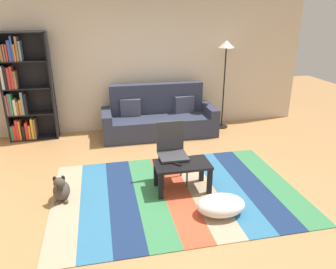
{
  "coord_description": "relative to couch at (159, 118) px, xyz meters",
  "views": [
    {
      "loc": [
        -0.95,
        -4.11,
        2.4
      ],
      "look_at": [
        -0.0,
        0.31,
        0.65
      ],
      "focal_mm": 34.68,
      "sensor_mm": 36.0,
      "label": 1
    }
  ],
  "objects": [
    {
      "name": "folding_chair",
      "position": [
        -0.17,
        -1.94,
        0.2
      ],
      "size": [
        0.4,
        0.4,
        0.9
      ],
      "rotation": [
        0.0,
        0.0,
        -0.73
      ],
      "color": "#38383D",
      "rests_on": "ground_plane"
    },
    {
      "name": "bookshelf",
      "position": [
        -2.55,
        0.28,
        0.64
      ],
      "size": [
        0.9,
        0.28,
        2.04
      ],
      "color": "black",
      "rests_on": "ground_plane"
    },
    {
      "name": "ground_plane",
      "position": [
        -0.17,
        -2.02,
        -0.34
      ],
      "size": [
        14.0,
        14.0,
        0.0
      ],
      "primitive_type": "plane",
      "color": "#B27F4C"
    },
    {
      "name": "couch",
      "position": [
        0.0,
        0.0,
        0.0
      ],
      "size": [
        2.26,
        0.8,
        1.0
      ],
      "color": "#2D3347",
      "rests_on": "ground_plane"
    },
    {
      "name": "back_wall",
      "position": [
        -0.17,
        0.53,
        1.01
      ],
      "size": [
        6.8,
        0.1,
        2.7
      ],
      "primitive_type": "cube",
      "color": "beige",
      "rests_on": "ground_plane"
    },
    {
      "name": "rug",
      "position": [
        -0.19,
        -2.32,
        -0.33
      ],
      "size": [
        3.36,
        2.29,
        0.01
      ],
      "color": "tan",
      "rests_on": "ground_plane"
    },
    {
      "name": "coffee_table",
      "position": [
        -0.09,
        -2.24,
        -0.0
      ],
      "size": [
        0.76,
        0.44,
        0.4
      ],
      "color": "black",
      "rests_on": "rug"
    },
    {
      "name": "dog",
      "position": [
        -1.73,
        -2.16,
        -0.18
      ],
      "size": [
        0.22,
        0.35,
        0.4
      ],
      "color": "#473D33",
      "rests_on": "ground_plane"
    },
    {
      "name": "standing_lamp",
      "position": [
        1.41,
        0.13,
        1.19
      ],
      "size": [
        0.32,
        0.32,
        1.82
      ],
      "color": "black",
      "rests_on": "ground_plane"
    },
    {
      "name": "pouf",
      "position": [
        0.24,
        -2.92,
        -0.21
      ],
      "size": [
        0.61,
        0.43,
        0.24
      ],
      "primitive_type": "ellipsoid",
      "color": "white",
      "rests_on": "rug"
    },
    {
      "name": "tv_remote",
      "position": [
        -0.18,
        -2.26,
        0.09
      ],
      "size": [
        0.13,
        0.14,
        0.02
      ],
      "primitive_type": "cube",
      "rotation": [
        0.0,
        0.0,
        0.68
      ],
      "color": "black",
      "rests_on": "coffee_table"
    }
  ]
}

